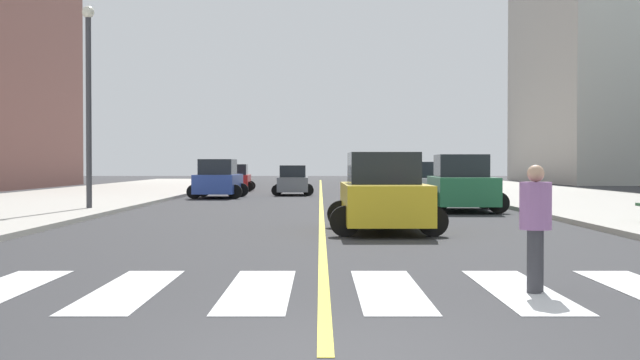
{
  "coord_description": "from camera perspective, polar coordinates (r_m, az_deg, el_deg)",
  "views": [
    {
      "loc": [
        -0.05,
        -7.43,
        1.75
      ],
      "look_at": [
        -0.08,
        24.79,
        1.12
      ],
      "focal_mm": 46.56,
      "sensor_mm": 36.0,
      "label": 1
    }
  ],
  "objects": [
    {
      "name": "crosswalk_paint",
      "position": [
        11.56,
        0.31,
        -7.56
      ],
      "size": [
        13.5,
        4.0,
        0.01
      ],
      "color": "silver",
      "rests_on": "ground"
    },
    {
      "name": "car_red_second",
      "position": [
        53.03,
        -5.76,
        0.1
      ],
      "size": [
        2.46,
        3.87,
        1.71
      ],
      "rotation": [
        0.0,
        0.0,
        0.03
      ],
      "color": "red",
      "rests_on": "ground"
    },
    {
      "name": "fire_hydrant",
      "position": [
        32.0,
        14.26,
        -1.0
      ],
      "size": [
        0.26,
        0.26,
        0.89
      ],
      "color": "red",
      "rests_on": "sidewalk_kerb_east"
    },
    {
      "name": "car_gray_nearest",
      "position": [
        46.15,
        -1.83,
        -0.08
      ],
      "size": [
        2.35,
        3.73,
        1.65
      ],
      "rotation": [
        0.0,
        0.0,
        0.02
      ],
      "color": "slate",
      "rests_on": "ground"
    },
    {
      "name": "lane_divider_paint",
      "position": [
        47.46,
        0.11,
        -0.98
      ],
      "size": [
        0.16,
        80.0,
        0.01
      ],
      "primitive_type": "cube",
      "color": "yellow",
      "rests_on": "ground"
    },
    {
      "name": "car_silver_third",
      "position": [
        38.14,
        7.55,
        -0.22
      ],
      "size": [
        2.65,
        4.16,
        1.83
      ],
      "rotation": [
        0.0,
        0.0,
        3.18
      ],
      "color": "#B7B7BC",
      "rests_on": "ground"
    },
    {
      "name": "car_yellow_sixth",
      "position": [
        21.41,
        4.43,
        -1.01
      ],
      "size": [
        2.89,
        4.59,
        2.04
      ],
      "rotation": [
        0.0,
        0.0,
        3.15
      ],
      "color": "gold",
      "rests_on": "ground"
    },
    {
      "name": "street_lamp",
      "position": [
        31.23,
        -15.57,
        6.06
      ],
      "size": [
        0.44,
        0.44,
        7.29
      ],
      "color": "#38383D",
      "rests_on": "sidewalk_kerb_west"
    },
    {
      "name": "car_blue_fifth",
      "position": [
        42.64,
        -6.95,
        0.01
      ],
      "size": [
        2.84,
        4.47,
        1.98
      ],
      "rotation": [
        0.0,
        0.0,
        -0.03
      ],
      "color": "#2D479E",
      "rests_on": "ground"
    },
    {
      "name": "parking_garage_concrete",
      "position": [
        83.0,
        20.87,
        9.78
      ],
      "size": [
        18.0,
        24.0,
        28.68
      ],
      "primitive_type": "cube",
      "color": "#B2ADA3",
      "rests_on": "ground"
    },
    {
      "name": "car_green_fourth",
      "position": [
        31.03,
        9.76,
        -0.32
      ],
      "size": [
        3.01,
        4.73,
        2.09
      ],
      "rotation": [
        0.0,
        0.0,
        3.11
      ],
      "color": "#236B42",
      "rests_on": "ground"
    },
    {
      "name": "pedestrian_crossing",
      "position": [
        11.62,
        14.64,
        -2.84
      ],
      "size": [
        0.43,
        0.43,
        1.74
      ],
      "rotation": [
        0.0,
        0.0,
        1.16
      ],
      "color": "#38383D",
      "rests_on": "ground"
    },
    {
      "name": "ground_plane",
      "position": [
        7.63,
        0.45,
        -12.16
      ],
      "size": [
        220.0,
        220.0,
        0.0
      ],
      "primitive_type": "plane",
      "color": "#333335"
    }
  ]
}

